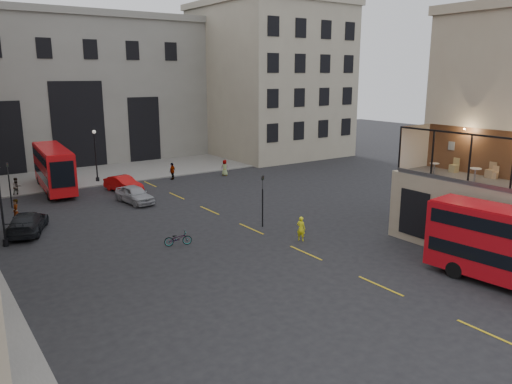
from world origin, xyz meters
TOP-DOWN VIEW (x-y plane):
  - ground at (0.00, 0.00)m, footprint 140.00×140.00m
  - host_frontage at (6.50, 0.00)m, footprint 3.00×11.00m
  - cafe_floor at (6.50, 0.00)m, footprint 3.00×10.00m
  - gateway at (-5.00, 47.99)m, footprint 35.00×10.60m
  - building_right at (20.00, 39.97)m, footprint 16.60×18.60m
  - pavement_far at (-6.00, 38.00)m, footprint 40.00×12.00m
  - traffic_light_near at (-1.00, 12.00)m, footprint 0.16×0.20m
  - traffic_light_far at (-15.00, 28.00)m, footprint 0.16×0.20m
  - street_lamp_a at (-17.00, 18.00)m, footprint 0.36×0.36m
  - street_lamp_b at (-6.00, 34.00)m, footprint 0.36×0.36m
  - bus_far at (-10.45, 32.58)m, footprint 3.27×10.51m
  - car_a at (-6.04, 23.77)m, footprint 2.36×4.63m
  - car_b at (-5.33, 28.36)m, footprint 2.57×4.72m
  - car_c at (-15.26, 20.12)m, footprint 3.87×5.54m
  - bicycle at (-7.83, 11.81)m, footprint 1.87×1.14m
  - cyclist at (-0.70, 8.03)m, footprint 0.61×0.71m
  - pedestrian_a at (-13.86, 32.15)m, footprint 0.97×0.84m
  - pedestrian_b at (-11.32, 28.61)m, footprint 1.16×1.20m
  - pedestrian_c at (0.86, 30.80)m, footprint 1.10×0.95m
  - pedestrian_d at (6.40, 29.40)m, footprint 1.01×0.97m
  - pedestrian_e at (-15.54, 22.57)m, footprint 0.48×0.72m
  - cafe_table_mid at (5.63, -0.03)m, footprint 0.69×0.69m
  - cafe_table_far at (5.74, 2.82)m, footprint 0.58×0.58m
  - cafe_chair_b at (7.66, -0.06)m, footprint 0.43×0.43m
  - cafe_chair_c at (7.66, 0.20)m, footprint 0.48×0.48m
  - cafe_chair_d at (7.43, 2.54)m, footprint 0.48×0.48m

SIDE VIEW (x-z plane):
  - ground at x=0.00m, z-range 0.00..0.00m
  - pavement_far at x=-6.00m, z-range 0.00..0.12m
  - bicycle at x=-7.83m, z-range 0.00..0.93m
  - car_b at x=-5.33m, z-range 0.00..1.48m
  - car_c at x=-15.26m, z-range 0.00..1.49m
  - car_a at x=-6.04m, z-range 0.00..1.51m
  - pedestrian_b at x=-11.32m, z-range 0.00..1.64m
  - cyclist at x=-0.70m, z-range 0.00..1.65m
  - pedestrian_a at x=-13.86m, z-range 0.00..1.70m
  - pedestrian_d at x=6.40m, z-range 0.00..1.74m
  - pedestrian_c at x=0.86m, z-range 0.00..1.77m
  - pedestrian_e at x=-15.54m, z-range 0.00..1.95m
  - host_frontage at x=6.50m, z-range 0.00..4.50m
  - bus_far at x=-10.45m, z-range 0.25..4.38m
  - street_lamp_a at x=-17.00m, z-range -0.27..5.06m
  - street_lamp_b at x=-6.00m, z-range -0.27..5.06m
  - traffic_light_near at x=-1.00m, z-range 0.52..4.32m
  - traffic_light_far at x=-15.00m, z-range 0.52..4.32m
  - cafe_floor at x=6.50m, z-range 4.50..4.60m
  - cafe_chair_b at x=7.66m, z-range 4.45..5.22m
  - cafe_chair_d at x=7.43m, z-range 4.42..5.34m
  - cafe_chair_c at x=7.66m, z-range 4.41..5.38m
  - cafe_table_far at x=5.74m, z-range 4.72..5.44m
  - cafe_table_mid at x=5.63m, z-range 4.74..5.60m
  - gateway at x=-5.00m, z-range 0.39..18.39m
  - building_right at x=20.00m, z-range 0.39..20.39m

